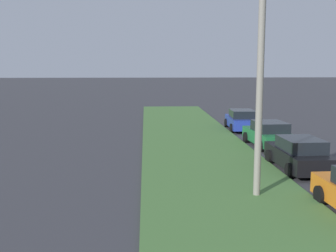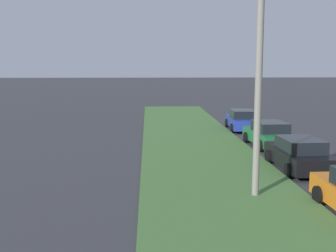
{
  "view_description": "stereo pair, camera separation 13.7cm",
  "coord_description": "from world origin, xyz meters",
  "px_view_note": "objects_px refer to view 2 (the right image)",
  "views": [
    {
      "loc": [
        -5.96,
        9.04,
        4.65
      ],
      "look_at": [
        17.31,
        7.78,
        1.26
      ],
      "focal_mm": 44.91,
      "sensor_mm": 36.0,
      "label": 1
    },
    {
      "loc": [
        -5.97,
        8.9,
        4.65
      ],
      "look_at": [
        17.31,
        7.78,
        1.26
      ],
      "focal_mm": 44.91,
      "sensor_mm": 36.0,
      "label": 2
    }
  ],
  "objects_px": {
    "parked_car_black": "(299,154)",
    "parked_car_blue": "(242,120)",
    "streetlight": "(268,73)",
    "parked_car_green": "(269,135)"
  },
  "relations": [
    {
      "from": "parked_car_black",
      "to": "parked_car_blue",
      "type": "relative_size",
      "value": 0.99
    },
    {
      "from": "parked_car_black",
      "to": "parked_car_green",
      "type": "height_order",
      "value": "same"
    },
    {
      "from": "parked_car_black",
      "to": "streetlight",
      "type": "relative_size",
      "value": 0.58
    },
    {
      "from": "parked_car_black",
      "to": "parked_car_green",
      "type": "relative_size",
      "value": 0.99
    },
    {
      "from": "streetlight",
      "to": "parked_car_black",
      "type": "bearing_deg",
      "value": -34.71
    },
    {
      "from": "parked_car_blue",
      "to": "streetlight",
      "type": "xyz_separation_m",
      "value": [
        -15.4,
        2.67,
        3.67
      ]
    },
    {
      "from": "parked_car_black",
      "to": "parked_car_green",
      "type": "xyz_separation_m",
      "value": [
        5.39,
        -0.22,
        0.0
      ]
    },
    {
      "from": "parked_car_black",
      "to": "parked_car_green",
      "type": "bearing_deg",
      "value": -3.68
    },
    {
      "from": "parked_car_black",
      "to": "parked_car_blue",
      "type": "bearing_deg",
      "value": -1.79
    },
    {
      "from": "parked_car_blue",
      "to": "streetlight",
      "type": "bearing_deg",
      "value": 173.1
    }
  ]
}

